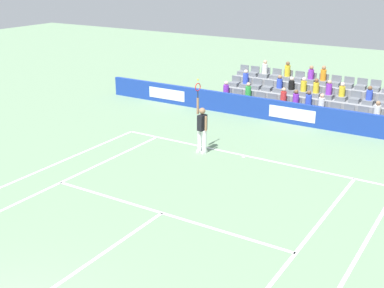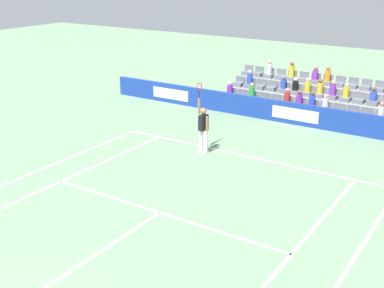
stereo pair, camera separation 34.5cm
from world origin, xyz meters
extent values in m
cube|color=white|center=(0.00, -11.89, 0.00)|extent=(10.97, 0.10, 0.01)
cube|color=white|center=(0.00, -6.40, 0.00)|extent=(8.23, 0.10, 0.01)
cube|color=white|center=(0.00, -3.20, 0.00)|extent=(0.10, 6.40, 0.01)
cube|color=white|center=(4.12, -5.95, 0.00)|extent=(0.10, 11.89, 0.01)
cube|color=white|center=(-4.12, -5.95, 0.00)|extent=(0.10, 11.89, 0.01)
cube|color=white|center=(5.49, -5.95, 0.00)|extent=(0.10, 11.89, 0.01)
cube|color=white|center=(-5.49, -5.95, 0.00)|extent=(0.10, 11.89, 0.01)
cube|color=white|center=(0.00, -11.79, 0.00)|extent=(0.10, 0.20, 0.01)
cube|color=#193899|center=(0.00, -16.67, 0.49)|extent=(20.54, 0.20, 0.98)
cube|color=white|center=(0.00, -16.56, 0.49)|extent=(2.19, 0.01, 0.55)
cube|color=white|center=(6.85, -16.56, 0.49)|extent=(2.19, 0.01, 0.55)
cylinder|color=white|center=(1.47, -11.32, 0.45)|extent=(0.16, 0.16, 0.90)
cylinder|color=white|center=(1.70, -11.36, 0.45)|extent=(0.16, 0.16, 0.90)
cube|color=white|center=(1.47, -11.32, 0.04)|extent=(0.16, 0.28, 0.08)
cube|color=white|center=(1.70, -11.36, 0.04)|extent=(0.16, 0.28, 0.08)
cube|color=black|center=(1.59, -11.34, 1.20)|extent=(0.27, 0.39, 0.60)
sphere|color=#9E7251|center=(1.59, -11.34, 1.66)|extent=(0.24, 0.24, 0.24)
cylinder|color=#9E7251|center=(1.80, -11.37, 1.81)|extent=(0.09, 0.09, 0.62)
cylinder|color=#9E7251|center=(1.38, -11.26, 1.22)|extent=(0.09, 0.09, 0.56)
cylinder|color=black|center=(1.80, -11.37, 2.26)|extent=(0.04, 0.04, 0.28)
torus|color=red|center=(1.80, -11.37, 2.54)|extent=(0.08, 0.31, 0.31)
sphere|color=#D1E533|center=(1.80, -11.37, 2.82)|extent=(0.07, 0.07, 0.07)
cube|color=gray|center=(0.00, -17.75, 0.21)|extent=(8.68, 0.95, 0.42)
cube|color=slate|center=(-3.41, -17.75, 0.52)|extent=(0.48, 0.44, 0.20)
cube|color=slate|center=(-3.41, -17.95, 0.77)|extent=(0.48, 0.04, 0.30)
cube|color=slate|center=(-2.79, -17.75, 0.52)|extent=(0.48, 0.44, 0.20)
cube|color=slate|center=(-2.79, -17.95, 0.77)|extent=(0.48, 0.04, 0.30)
cube|color=slate|center=(-2.17, -17.75, 0.52)|extent=(0.48, 0.44, 0.20)
cube|color=slate|center=(-2.17, -17.95, 0.77)|extent=(0.48, 0.04, 0.30)
cube|color=slate|center=(-1.55, -17.75, 0.52)|extent=(0.48, 0.44, 0.20)
cube|color=slate|center=(-1.55, -17.95, 0.77)|extent=(0.48, 0.04, 0.30)
cube|color=slate|center=(-0.93, -17.75, 0.52)|extent=(0.48, 0.44, 0.20)
cube|color=slate|center=(-0.93, -17.95, 0.77)|extent=(0.48, 0.04, 0.30)
cube|color=slate|center=(-0.31, -17.75, 0.52)|extent=(0.48, 0.44, 0.20)
cube|color=slate|center=(-0.31, -17.95, 0.77)|extent=(0.48, 0.04, 0.30)
cube|color=slate|center=(0.31, -17.75, 0.52)|extent=(0.48, 0.44, 0.20)
cube|color=slate|center=(0.31, -17.95, 0.77)|extent=(0.48, 0.04, 0.30)
cube|color=slate|center=(0.93, -17.75, 0.52)|extent=(0.48, 0.44, 0.20)
cube|color=slate|center=(0.93, -17.95, 0.77)|extent=(0.48, 0.04, 0.30)
cube|color=slate|center=(1.55, -17.75, 0.52)|extent=(0.48, 0.44, 0.20)
cube|color=slate|center=(1.55, -17.95, 0.77)|extent=(0.48, 0.04, 0.30)
cube|color=slate|center=(2.17, -17.75, 0.52)|extent=(0.48, 0.44, 0.20)
cube|color=slate|center=(2.17, -17.95, 0.77)|extent=(0.48, 0.04, 0.30)
cube|color=slate|center=(2.79, -17.75, 0.52)|extent=(0.48, 0.44, 0.20)
cube|color=slate|center=(2.79, -17.95, 0.77)|extent=(0.48, 0.04, 0.30)
cube|color=slate|center=(3.41, -17.75, 0.52)|extent=(0.48, 0.44, 0.20)
cube|color=slate|center=(3.41, -17.95, 0.77)|extent=(0.48, 0.04, 0.30)
cube|color=slate|center=(4.03, -17.75, 0.52)|extent=(0.48, 0.44, 0.20)
cube|color=slate|center=(4.03, -17.95, 0.77)|extent=(0.48, 0.04, 0.30)
cube|color=gray|center=(0.00, -18.70, 0.42)|extent=(8.68, 0.95, 0.84)
cube|color=slate|center=(-2.79, -18.70, 0.94)|extent=(0.48, 0.44, 0.20)
cube|color=slate|center=(-2.79, -18.90, 1.19)|extent=(0.48, 0.04, 0.30)
cube|color=slate|center=(-2.17, -18.70, 0.94)|extent=(0.48, 0.44, 0.20)
cube|color=slate|center=(-2.17, -18.90, 1.19)|extent=(0.48, 0.04, 0.30)
cube|color=slate|center=(-1.55, -18.70, 0.94)|extent=(0.48, 0.44, 0.20)
cube|color=slate|center=(-1.55, -18.90, 1.19)|extent=(0.48, 0.04, 0.30)
cube|color=slate|center=(-0.93, -18.70, 0.94)|extent=(0.48, 0.44, 0.20)
cube|color=slate|center=(-0.93, -18.90, 1.19)|extent=(0.48, 0.04, 0.30)
cube|color=slate|center=(-0.31, -18.70, 0.94)|extent=(0.48, 0.44, 0.20)
cube|color=slate|center=(-0.31, -18.90, 1.19)|extent=(0.48, 0.04, 0.30)
cube|color=slate|center=(0.31, -18.70, 0.94)|extent=(0.48, 0.44, 0.20)
cube|color=slate|center=(0.31, -18.90, 1.19)|extent=(0.48, 0.04, 0.30)
cube|color=slate|center=(0.93, -18.70, 0.94)|extent=(0.48, 0.44, 0.20)
cube|color=slate|center=(0.93, -18.90, 1.19)|extent=(0.48, 0.04, 0.30)
cube|color=slate|center=(1.55, -18.70, 0.94)|extent=(0.48, 0.44, 0.20)
cube|color=slate|center=(1.55, -18.90, 1.19)|extent=(0.48, 0.04, 0.30)
cube|color=slate|center=(2.17, -18.70, 0.94)|extent=(0.48, 0.44, 0.20)
cube|color=slate|center=(2.17, -18.90, 1.19)|extent=(0.48, 0.04, 0.30)
cube|color=slate|center=(2.79, -18.70, 0.94)|extent=(0.48, 0.44, 0.20)
cube|color=slate|center=(2.79, -18.90, 1.19)|extent=(0.48, 0.04, 0.30)
cube|color=slate|center=(3.41, -18.70, 0.94)|extent=(0.48, 0.44, 0.20)
cube|color=slate|center=(3.41, -18.90, 1.19)|extent=(0.48, 0.04, 0.30)
cube|color=slate|center=(4.03, -18.70, 0.94)|extent=(0.48, 0.44, 0.20)
cube|color=slate|center=(4.03, -18.90, 1.19)|extent=(0.48, 0.04, 0.30)
cube|color=gray|center=(0.00, -19.65, 0.63)|extent=(8.68, 0.95, 1.26)
cube|color=slate|center=(-2.79, -19.65, 1.36)|extent=(0.48, 0.44, 0.20)
cube|color=slate|center=(-2.79, -19.85, 1.61)|extent=(0.48, 0.04, 0.30)
cube|color=slate|center=(-2.17, -19.65, 1.36)|extent=(0.48, 0.44, 0.20)
cube|color=slate|center=(-2.17, -19.85, 1.61)|extent=(0.48, 0.04, 0.30)
cube|color=slate|center=(-1.55, -19.65, 1.36)|extent=(0.48, 0.44, 0.20)
cube|color=slate|center=(-1.55, -19.85, 1.61)|extent=(0.48, 0.04, 0.30)
cube|color=slate|center=(-0.93, -19.65, 1.36)|extent=(0.48, 0.44, 0.20)
cube|color=slate|center=(-0.93, -19.85, 1.61)|extent=(0.48, 0.04, 0.30)
cube|color=slate|center=(-0.31, -19.65, 1.36)|extent=(0.48, 0.44, 0.20)
cube|color=slate|center=(-0.31, -19.85, 1.61)|extent=(0.48, 0.04, 0.30)
cube|color=slate|center=(0.31, -19.65, 1.36)|extent=(0.48, 0.44, 0.20)
cube|color=slate|center=(0.31, -19.85, 1.61)|extent=(0.48, 0.04, 0.30)
cube|color=slate|center=(0.93, -19.65, 1.36)|extent=(0.48, 0.44, 0.20)
cube|color=slate|center=(0.93, -19.85, 1.61)|extent=(0.48, 0.04, 0.30)
cube|color=slate|center=(1.55, -19.65, 1.36)|extent=(0.48, 0.44, 0.20)
cube|color=slate|center=(1.55, -19.85, 1.61)|extent=(0.48, 0.04, 0.30)
cube|color=slate|center=(2.17, -19.65, 1.36)|extent=(0.48, 0.44, 0.20)
cube|color=slate|center=(2.17, -19.85, 1.61)|extent=(0.48, 0.04, 0.30)
cube|color=slate|center=(2.79, -19.65, 1.36)|extent=(0.48, 0.44, 0.20)
cube|color=slate|center=(2.79, -19.85, 1.61)|extent=(0.48, 0.04, 0.30)
cube|color=slate|center=(3.41, -19.65, 1.36)|extent=(0.48, 0.44, 0.20)
cube|color=slate|center=(3.41, -19.85, 1.61)|extent=(0.48, 0.04, 0.30)
cube|color=slate|center=(4.03, -19.65, 1.36)|extent=(0.48, 0.44, 0.20)
cube|color=slate|center=(4.03, -19.85, 1.61)|extent=(0.48, 0.04, 0.30)
cylinder|color=purple|center=(-0.93, -18.75, 1.29)|extent=(0.28, 0.28, 0.50)
sphere|color=#D3A884|center=(-0.93, -18.75, 1.64)|extent=(0.20, 0.20, 0.20)
cylinder|color=red|center=(0.93, -17.80, 0.88)|extent=(0.28, 0.28, 0.51)
sphere|color=#D3A884|center=(0.93, -17.80, 1.23)|extent=(0.20, 0.20, 0.20)
cylinder|color=white|center=(-3.41, -17.80, 0.86)|extent=(0.28, 0.28, 0.47)
sphere|color=#9E7251|center=(-3.41, -17.80, 1.19)|extent=(0.20, 0.20, 0.20)
cylinder|color=blue|center=(-0.31, -17.80, 0.89)|extent=(0.28, 0.28, 0.53)
sphere|color=brown|center=(-0.31, -17.80, 1.25)|extent=(0.20, 0.20, 0.20)
cylinder|color=yellow|center=(-0.31, -18.75, 1.29)|extent=(0.28, 0.28, 0.50)
sphere|color=brown|center=(-0.31, -18.75, 1.64)|extent=(0.20, 0.20, 0.20)
cylinder|color=blue|center=(3.41, -18.75, 1.30)|extent=(0.28, 0.28, 0.52)
sphere|color=beige|center=(3.41, -18.75, 1.66)|extent=(0.20, 0.20, 0.20)
cylinder|color=blue|center=(1.55, -18.75, 1.27)|extent=(0.28, 0.28, 0.46)
sphere|color=#9E7251|center=(1.55, -18.75, 1.60)|extent=(0.20, 0.20, 0.20)
cylinder|color=white|center=(2.79, -19.70, 1.71)|extent=(0.28, 0.28, 0.51)
sphere|color=#D3A884|center=(2.79, -19.70, 2.07)|extent=(0.20, 0.20, 0.20)
cylinder|color=white|center=(-0.93, -17.80, 0.85)|extent=(0.28, 0.28, 0.47)
sphere|color=#D3A884|center=(-0.93, -17.80, 1.19)|extent=(0.20, 0.20, 0.20)
cylinder|color=yellow|center=(0.31, -18.75, 1.28)|extent=(0.28, 0.28, 0.49)
sphere|color=beige|center=(0.31, -18.75, 1.63)|extent=(0.20, 0.20, 0.20)
cylinder|color=orange|center=(-0.31, -19.70, 1.73)|extent=(0.28, 0.28, 0.53)
sphere|color=#9E7251|center=(-0.31, -19.70, 2.09)|extent=(0.20, 0.20, 0.20)
cylinder|color=purple|center=(4.03, -17.80, 0.85)|extent=(0.28, 0.28, 0.46)
sphere|color=beige|center=(4.03, -17.80, 1.18)|extent=(0.20, 0.20, 0.20)
cylinder|color=black|center=(0.93, -18.75, 1.26)|extent=(0.28, 0.28, 0.43)
sphere|color=beige|center=(0.93, -18.75, 1.57)|extent=(0.20, 0.20, 0.20)
cylinder|color=purple|center=(0.31, -17.80, 0.86)|extent=(0.28, 0.28, 0.49)
sphere|color=brown|center=(0.31, -17.80, 1.21)|extent=(0.20, 0.20, 0.20)
cylinder|color=blue|center=(-2.79, -18.75, 1.26)|extent=(0.28, 0.28, 0.45)
sphere|color=brown|center=(-2.79, -18.75, 1.59)|extent=(0.20, 0.20, 0.20)
cylinder|color=yellow|center=(-1.55, -18.75, 1.27)|extent=(0.28, 0.28, 0.46)
sphere|color=beige|center=(-1.55, -18.75, 1.60)|extent=(0.20, 0.20, 0.20)
cylinder|color=yellow|center=(1.55, -19.70, 1.73)|extent=(0.28, 0.28, 0.55)
sphere|color=brown|center=(1.55, -19.70, 2.11)|extent=(0.20, 0.20, 0.20)
cylinder|color=green|center=(2.79, -17.80, 0.89)|extent=(0.28, 0.28, 0.54)
sphere|color=#D3A884|center=(2.79, -17.80, 1.26)|extent=(0.20, 0.20, 0.20)
cylinder|color=purple|center=(0.31, -19.70, 1.70)|extent=(0.28, 0.28, 0.47)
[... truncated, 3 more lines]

